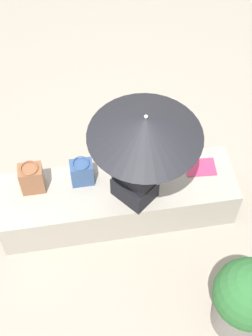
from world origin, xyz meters
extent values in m
plane|color=#9E9384|center=(0.00, 0.00, 0.00)|extent=(14.00, 14.00, 0.00)
cube|color=#A8A093|center=(0.00, 0.00, 0.23)|extent=(2.21, 0.61, 0.45)
cube|color=black|center=(0.14, -0.11, 0.56)|extent=(0.43, 0.44, 0.22)
cube|color=black|center=(0.14, -0.11, 0.91)|extent=(0.36, 0.37, 0.48)
sphere|color=#9E7051|center=(0.14, -0.11, 1.25)|extent=(0.20, 0.20, 0.20)
cylinder|color=#9E7051|center=(0.01, 0.05, 0.94)|extent=(0.20, 0.18, 0.32)
cylinder|color=#9E7051|center=(0.27, -0.26, 0.94)|extent=(0.20, 0.18, 0.32)
cylinder|color=#B7B7BC|center=(0.20, -0.15, 1.00)|extent=(0.02, 0.02, 1.08)
cone|color=black|center=(0.20, -0.15, 1.44)|extent=(0.90, 0.90, 0.20)
sphere|color=#B7B7BC|center=(0.20, -0.15, 1.55)|extent=(0.03, 0.03, 0.03)
cube|color=brown|center=(-0.76, 0.11, 0.61)|extent=(0.21, 0.15, 0.30)
torus|color=brown|center=(-0.76, 0.11, 0.77)|extent=(0.16, 0.16, 0.01)
cube|color=#335184|center=(-0.31, 0.11, 0.58)|extent=(0.20, 0.14, 0.26)
torus|color=#335184|center=(-0.31, 0.11, 0.73)|extent=(0.15, 0.15, 0.01)
cube|color=#D83866|center=(0.81, 0.09, 0.46)|extent=(0.29, 0.22, 0.01)
cylinder|color=gray|center=(0.85, -1.23, 0.17)|extent=(0.44, 0.44, 0.34)
sphere|color=#2D6B33|center=(0.85, -1.23, 0.57)|extent=(0.57, 0.57, 0.57)
camera|label=1|loc=(-0.32, -2.50, 4.25)|focal=52.95mm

